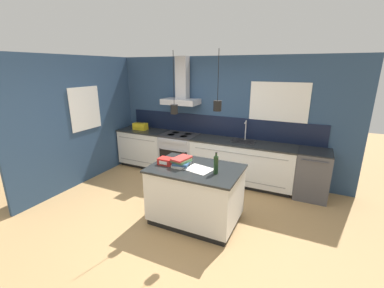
{
  "coord_description": "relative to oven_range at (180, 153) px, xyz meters",
  "views": [
    {
      "loc": [
        1.87,
        -3.27,
        2.38
      ],
      "look_at": [
        -0.02,
        0.7,
        1.05
      ],
      "focal_mm": 24.0,
      "sensor_mm": 36.0,
      "label": 1
    }
  ],
  "objects": [
    {
      "name": "bottle_on_island",
      "position": [
        1.52,
        -1.74,
        0.59
      ],
      "size": [
        0.07,
        0.07,
        0.32
      ],
      "color": "#193319",
      "rests_on": "kitchen_island"
    },
    {
      "name": "oven_range",
      "position": [
        0.0,
        0.0,
        0.0
      ],
      "size": [
        0.8,
        0.66,
        0.91
      ],
      "color": "#B5B5BA",
      "rests_on": "ground_plane"
    },
    {
      "name": "dishwasher",
      "position": [
        2.81,
        0.0,
        0.0
      ],
      "size": [
        0.58,
        0.65,
        0.91
      ],
      "color": "#4C4C51",
      "rests_on": "ground_plane"
    },
    {
      "name": "wall_back",
      "position": [
        0.75,
        0.32,
        0.9
      ],
      "size": [
        5.6,
        2.15,
        2.6
      ],
      "color": "navy",
      "rests_on": "ground_plane"
    },
    {
      "name": "ground_plane",
      "position": [
        0.8,
        -1.69,
        -0.46
      ],
      "size": [
        16.0,
        16.0,
        0.0
      ],
      "primitive_type": "plane",
      "color": "tan",
      "rests_on": "ground"
    },
    {
      "name": "book_stack",
      "position": [
        0.94,
        -1.7,
        0.53
      ],
      "size": [
        0.28,
        0.35,
        0.14
      ],
      "color": "silver",
      "rests_on": "kitchen_island"
    },
    {
      "name": "kitchen_island",
      "position": [
        1.17,
        -1.66,
        0.0
      ],
      "size": [
        1.37,
        0.95,
        0.91
      ],
      "color": "black",
      "rests_on": "ground_plane"
    },
    {
      "name": "yellow_toolbox",
      "position": [
        -1.08,
        0.0,
        0.54
      ],
      "size": [
        0.34,
        0.18,
        0.19
      ],
      "color": "gold",
      "rests_on": "counter_run_left"
    },
    {
      "name": "paper_pile",
      "position": [
        1.24,
        -1.71,
        0.46
      ],
      "size": [
        0.44,
        0.38,
        0.01
      ],
      "color": "silver",
      "rests_on": "kitchen_island"
    },
    {
      "name": "wall_left",
      "position": [
        -1.63,
        -0.99,
        0.85
      ],
      "size": [
        0.08,
        3.8,
        2.6
      ],
      "color": "navy",
      "rests_on": "ground_plane"
    },
    {
      "name": "counter_run_sink",
      "position": [
        1.46,
        0.01,
        0.01
      ],
      "size": [
        2.13,
        0.64,
        1.33
      ],
      "color": "black",
      "rests_on": "ground_plane"
    },
    {
      "name": "red_supply_box",
      "position": [
        0.69,
        -1.74,
        0.51
      ],
      "size": [
        0.22,
        0.17,
        0.1
      ],
      "color": "red",
      "rests_on": "kitchen_island"
    },
    {
      "name": "counter_run_left",
      "position": [
        -0.98,
        0.01,
        0.01
      ],
      "size": [
        1.18,
        0.64,
        0.91
      ],
      "color": "black",
      "rests_on": "ground_plane"
    }
  ]
}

